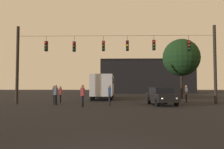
% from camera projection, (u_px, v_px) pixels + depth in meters
% --- Properties ---
extents(ground_plane, '(168.00, 168.00, 0.00)m').
position_uv_depth(ground_plane, '(116.00, 99.00, 30.24)').
color(ground_plane, black).
rests_on(ground_plane, ground).
extents(overhead_signal_span, '(18.87, 0.44, 7.34)m').
position_uv_depth(overhead_signal_span, '(115.00, 58.00, 21.97)').
color(overhead_signal_span, black).
rests_on(overhead_signal_span, ground).
extents(city_bus, '(2.56, 11.00, 3.00)m').
position_uv_depth(city_bus, '(104.00, 84.00, 30.93)').
color(city_bus, '#B7BCC6').
rests_on(city_bus, ground).
extents(car_near_right, '(2.26, 4.48, 1.52)m').
position_uv_depth(car_near_right, '(161.00, 96.00, 20.43)').
color(car_near_right, black).
rests_on(car_near_right, ground).
extents(pedestrian_crossing_left, '(0.28, 0.39, 1.75)m').
position_uv_depth(pedestrian_crossing_left, '(83.00, 94.00, 18.43)').
color(pedestrian_crossing_left, black).
rests_on(pedestrian_crossing_left, ground).
extents(pedestrian_crossing_center, '(0.31, 0.40, 1.75)m').
position_uv_depth(pedestrian_crossing_center, '(56.00, 93.00, 20.29)').
color(pedestrian_crossing_center, black).
rests_on(pedestrian_crossing_center, ground).
extents(pedestrian_crossing_right, '(0.28, 0.38, 1.74)m').
position_uv_depth(pedestrian_crossing_right, '(110.00, 94.00, 19.83)').
color(pedestrian_crossing_right, black).
rests_on(pedestrian_crossing_right, ground).
extents(pedestrian_near_bus, '(0.25, 0.37, 1.64)m').
position_uv_depth(pedestrian_near_bus, '(60.00, 93.00, 23.00)').
color(pedestrian_near_bus, black).
rests_on(pedestrian_near_bus, ground).
extents(pedestrian_trailing, '(0.32, 0.41, 1.71)m').
position_uv_depth(pedestrian_trailing, '(186.00, 93.00, 22.66)').
color(pedestrian_trailing, black).
rests_on(pedestrian_trailing, ground).
extents(pedestrian_far_side, '(0.32, 0.41, 1.71)m').
position_uv_depth(pedestrian_far_side, '(54.00, 93.00, 21.19)').
color(pedestrian_far_side, black).
rests_on(pedestrian_far_side, ground).
extents(corner_building, '(22.39, 10.24, 8.14)m').
position_uv_depth(corner_building, '(146.00, 77.00, 59.45)').
color(corner_building, black).
rests_on(corner_building, ground).
extents(tree_left_silhouette, '(4.94, 4.94, 7.94)m').
position_uv_depth(tree_left_silhouette, '(181.00, 58.00, 31.17)').
color(tree_left_silhouette, black).
rests_on(tree_left_silhouette, ground).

